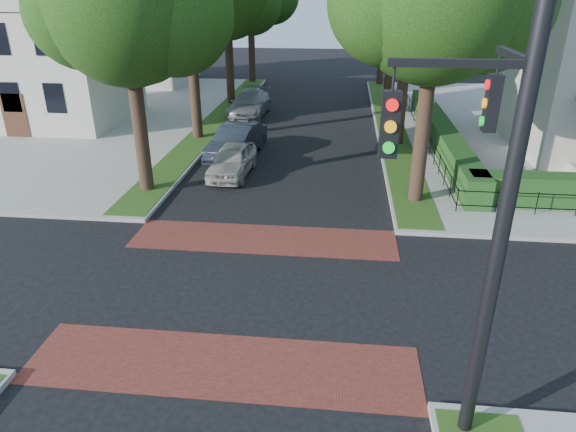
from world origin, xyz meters
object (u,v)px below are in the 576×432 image
Objects in this scene: parked_car_front at (232,160)px; parked_car_middle at (236,141)px; parked_car_rear at (249,104)px; traffic_signal at (488,207)px.

parked_car_middle is at bearing 100.51° from parked_car_front.
parked_car_middle is 8.66m from parked_car_rear.
parked_car_front is (-7.27, 13.90, -4.01)m from traffic_signal.
parked_car_rear is at bearing 108.61° from traffic_signal.
parked_car_front is at bearing -72.68° from parked_car_middle.
traffic_signal is 16.19m from parked_car_front.
parked_car_front is 0.75× the size of parked_car_rear.
traffic_signal is at bearing -59.31° from parked_car_front.
traffic_signal reaches higher than parked_car_middle.
parked_car_rear reaches higher than parked_car_front.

